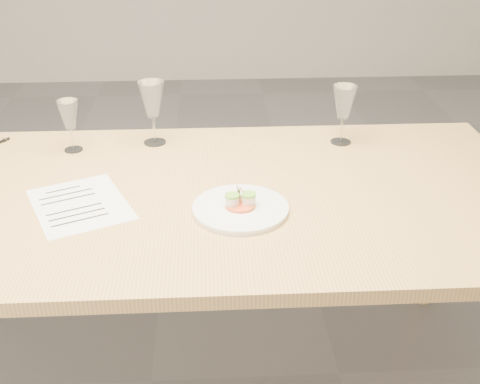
{
  "coord_description": "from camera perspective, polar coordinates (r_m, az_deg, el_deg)",
  "views": [
    {
      "loc": [
        0.23,
        -1.57,
        1.58
      ],
      "look_at": [
        0.31,
        -0.1,
        0.8
      ],
      "focal_mm": 45.0,
      "sensor_mm": 36.0,
      "label": 1
    }
  ],
  "objects": [
    {
      "name": "wine_glass_4",
      "position": [
        2.08,
        9.82,
        8.28
      ],
      "size": [
        0.08,
        0.08,
        0.2
      ],
      "color": "white",
      "rests_on": "dining_table"
    },
    {
      "name": "dining_table",
      "position": [
        1.82,
        -9.89,
        -1.99
      ],
      "size": [
        2.4,
        1.0,
        0.75
      ],
      "color": "tan",
      "rests_on": "ground"
    },
    {
      "name": "ground",
      "position": [
        2.24,
        -8.42,
        -17.32
      ],
      "size": [
        7.0,
        7.0,
        0.0
      ],
      "primitive_type": "plane",
      "color": "slate",
      "rests_on": "ground"
    },
    {
      "name": "dinner_plate",
      "position": [
        1.66,
        0.05,
        -1.49
      ],
      "size": [
        0.27,
        0.27,
        0.07
      ],
      "rotation": [
        0.0,
        0.0,
        -0.09
      ],
      "color": "white",
      "rests_on": "dining_table"
    },
    {
      "name": "recipe_sheet",
      "position": [
        1.76,
        -14.94,
        -1.14
      ],
      "size": [
        0.35,
        0.38,
        0.0
      ],
      "rotation": [
        0.0,
        0.0,
        0.43
      ],
      "color": "white",
      "rests_on": "dining_table"
    },
    {
      "name": "wine_glass_3",
      "position": [
        2.06,
        -8.35,
        8.56
      ],
      "size": [
        0.09,
        0.09,
        0.22
      ],
      "color": "white",
      "rests_on": "dining_table"
    },
    {
      "name": "wine_glass_2",
      "position": [
        2.07,
        -15.91,
        6.95
      ],
      "size": [
        0.07,
        0.07,
        0.18
      ],
      "color": "white",
      "rests_on": "dining_table"
    }
  ]
}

